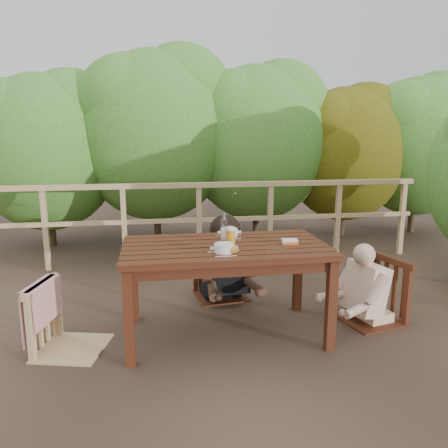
{
  "coord_description": "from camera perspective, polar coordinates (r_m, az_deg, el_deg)",
  "views": [
    {
      "loc": [
        -0.53,
        -3.27,
        1.6
      ],
      "look_at": [
        0.0,
        0.05,
        0.9
      ],
      "focal_mm": 35.24,
      "sensor_mm": 36.0,
      "label": 1
    }
  ],
  "objects": [
    {
      "name": "ground",
      "position": [
        3.68,
        0.13,
        -14.02
      ],
      "size": [
        60.0,
        60.0,
        0.0
      ],
      "primitive_type": "plane",
      "color": "#4D382A",
      "rests_on": "ground"
    },
    {
      "name": "table",
      "position": [
        3.53,
        0.13,
        -8.68
      ],
      "size": [
        1.58,
        0.89,
        0.73
      ],
      "primitive_type": "cube",
      "color": "#39190D",
      "rests_on": "ground"
    },
    {
      "name": "chair_left",
      "position": [
        3.44,
        -19.54,
        -7.77
      ],
      "size": [
        0.59,
        0.59,
        0.98
      ],
      "primitive_type": "cube",
      "rotation": [
        0.0,
        0.0,
        1.33
      ],
      "color": "tan",
      "rests_on": "ground"
    },
    {
      "name": "chair_far",
      "position": [
        4.29,
        -0.45,
        -3.36
      ],
      "size": [
        0.54,
        0.54,
        0.96
      ],
      "primitive_type": "cube",
      "rotation": [
        0.0,
        0.0,
        0.14
      ],
      "color": "#39190D",
      "rests_on": "ground"
    },
    {
      "name": "chair_right",
      "position": [
        3.95,
        18.61,
        -4.88
      ],
      "size": [
        0.61,
        0.61,
        1.02
      ],
      "primitive_type": "cube",
      "rotation": [
        0.0,
        0.0,
        -1.33
      ],
      "color": "#39190D",
      "rests_on": "ground"
    },
    {
      "name": "woman",
      "position": [
        4.27,
        -0.49,
        -1.14
      ],
      "size": [
        0.6,
        0.71,
        1.29
      ],
      "primitive_type": null,
      "rotation": [
        0.0,
        0.0,
        3.28
      ],
      "color": "black",
      "rests_on": "ground"
    },
    {
      "name": "diner_right",
      "position": [
        3.95,
        19.06,
        -4.01
      ],
      "size": [
        0.66,
        0.58,
        1.14
      ],
      "primitive_type": null,
      "rotation": [
        0.0,
        0.0,
        1.81
      ],
      "color": "beige",
      "rests_on": "ground"
    },
    {
      "name": "railing",
      "position": [
        5.41,
        -3.26,
        0.07
      ],
      "size": [
        5.6,
        0.1,
        1.01
      ],
      "primitive_type": "cube",
      "color": "tan",
      "rests_on": "ground"
    },
    {
      "name": "hedge_row",
      "position": [
        6.54,
        -0.91,
        14.4
      ],
      "size": [
        6.6,
        1.6,
        3.8
      ],
      "primitive_type": null,
      "color": "#407328",
      "rests_on": "ground"
    },
    {
      "name": "soup_near",
      "position": [
        3.2,
        0.01,
        -3.24
      ],
      "size": [
        0.24,
        0.24,
        0.08
      ],
      "primitive_type": "cylinder",
      "color": "silver",
      "rests_on": "table"
    },
    {
      "name": "soup_far",
      "position": [
        3.7,
        0.69,
        -1.19
      ],
      "size": [
        0.24,
        0.24,
        0.08
      ],
      "primitive_type": "cylinder",
      "color": "white",
      "rests_on": "table"
    },
    {
      "name": "bread_roll",
      "position": [
        3.19,
        0.76,
        -3.32
      ],
      "size": [
        0.13,
        0.1,
        0.08
      ],
      "primitive_type": "ellipsoid",
      "color": "#A45E30",
      "rests_on": "table"
    },
    {
      "name": "beer_glass",
      "position": [
        3.44,
        0.86,
        -1.64
      ],
      "size": [
        0.08,
        0.08,
        0.14
      ],
      "primitive_type": "cylinder",
      "color": "#C58214",
      "rests_on": "table"
    },
    {
      "name": "bottle",
      "position": [
        3.51,
        0.01,
        -0.54
      ],
      "size": [
        0.06,
        0.06,
        0.24
      ],
      "primitive_type": "cylinder",
      "color": "silver",
      "rests_on": "table"
    },
    {
      "name": "butter_tub",
      "position": [
        3.48,
        8.51,
        -2.39
      ],
      "size": [
        0.13,
        0.1,
        0.05
      ],
      "primitive_type": "cube",
      "rotation": [
        0.0,
        0.0,
        -0.12
      ],
      "color": "white",
      "rests_on": "table"
    }
  ]
}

